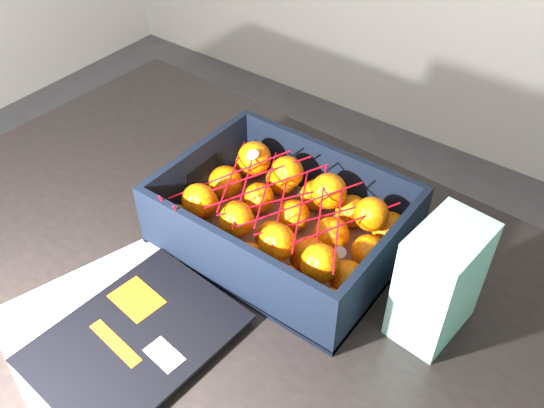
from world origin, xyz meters
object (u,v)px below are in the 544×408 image
Objects in this scene: table at (225,295)px; produce_crate at (283,227)px; retail_carton at (439,281)px; magazine_stack at (117,325)px.

table is 0.17m from produce_crate.
retail_carton is at bearing -1.16° from produce_crate.
produce_crate reaches higher than table.
table is 3.68× the size of magazine_stack.
retail_carton is at bearing 13.34° from table.
table is 3.28× the size of produce_crate.
magazine_stack is (-0.03, -0.20, 0.11)m from table.
produce_crate is (0.09, 0.29, 0.03)m from magazine_stack.
magazine_stack is at bearing -97.70° from table.
retail_carton is (0.36, 0.28, 0.08)m from magazine_stack.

